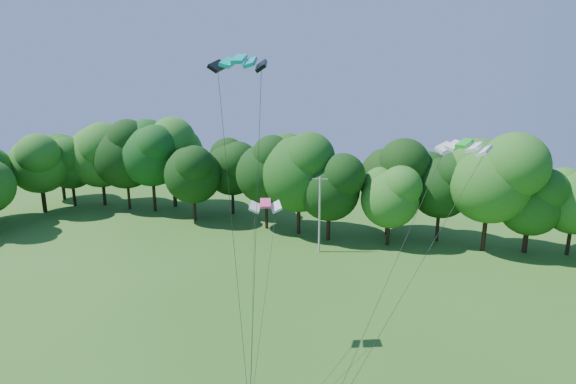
% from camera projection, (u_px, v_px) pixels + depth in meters
% --- Properties ---
extents(utility_pole, '(1.53, 0.53, 7.88)m').
position_uv_depth(utility_pole, '(320.00, 214.00, 45.47)').
color(utility_pole, '#AEADA5').
rests_on(utility_pole, ground).
extents(kite_teal, '(2.75, 1.65, 0.51)m').
position_uv_depth(kite_teal, '(239.00, 59.00, 20.36)').
color(kite_teal, '#05A69B').
rests_on(kite_teal, ground).
extents(kite_green, '(2.65, 1.91, 0.38)m').
position_uv_depth(kite_green, '(464.00, 143.00, 21.47)').
color(kite_green, green).
rests_on(kite_green, ground).
extents(kite_pink, '(2.20, 1.70, 0.46)m').
position_uv_depth(kite_pink, '(265.00, 203.00, 27.72)').
color(kite_pink, '#E84079').
rests_on(kite_pink, ground).
extents(tree_back_west, '(8.94, 8.94, 13.01)m').
position_uv_depth(tree_back_west, '(151.00, 152.00, 59.64)').
color(tree_back_west, black).
rests_on(tree_back_west, ground).
extents(tree_back_center, '(7.81, 7.81, 11.36)m').
position_uv_depth(tree_back_center, '(390.00, 174.00, 50.39)').
color(tree_back_center, black).
rests_on(tree_back_center, ground).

